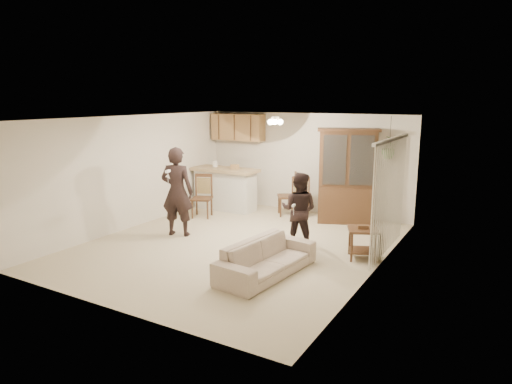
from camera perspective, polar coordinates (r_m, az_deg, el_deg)
The scene contains 23 objects.
floor at distance 9.15m, azimuth -2.34°, elevation -6.62°, with size 6.50×6.50×0.00m, color #B8A88B.
ceiling at distance 8.69m, azimuth -2.48°, elevation 9.23°, with size 5.50×6.50×0.02m, color silver.
wall_back at distance 11.67m, azimuth 6.17°, elevation 3.65°, with size 5.50×0.02×2.50m, color silver.
wall_front at distance 6.40m, azimuth -18.19°, elevation -3.61°, with size 5.50×0.02×2.50m, color silver.
wall_left at distance 10.54m, azimuth -15.15°, elevation 2.44°, with size 0.02×6.50×2.50m, color silver.
wall_right at distance 7.75m, azimuth 15.06°, elevation -0.81°, with size 0.02×6.50×2.50m, color silver.
breakfast_bar at distance 11.90m, azimuth -3.86°, elevation 0.18°, with size 1.60×0.55×1.00m, color silver.
bar_top at distance 11.80m, azimuth -3.89°, elevation 2.79°, with size 1.75×0.70×0.08m, color tan.
upper_cabinets at distance 12.32m, azimuth -2.28°, elevation 8.10°, with size 1.50×0.34×0.70m, color olive.
vertical_blinds at distance 8.64m, azimuth 16.31°, elevation -0.62°, with size 0.06×2.30×2.10m, color beige, non-canonical shape.
ceiling_fixture at distance 9.63m, azimuth 2.42°, elevation 8.88°, with size 0.36×0.36×0.20m, color #FFF0BF, non-canonical shape.
hanging_plant at distance 10.06m, azimuth 16.35°, elevation 5.40°, with size 0.43×0.37×0.48m, color #2C5B24.
plant_cord at distance 10.04m, azimuth 16.46°, elevation 7.24°, with size 0.01×0.01×0.65m, color black.
sofa at distance 7.57m, azimuth 1.34°, elevation -7.67°, with size 1.87×0.73×0.73m, color beige.
adult at distance 9.70m, azimuth -9.83°, elevation -0.21°, with size 0.66×0.43×1.80m, color black.
child at distance 8.90m, azimuth 5.38°, elevation -2.65°, with size 0.66×0.51×1.35m, color black.
china_hutch at distance 10.74m, azimuth 11.28°, elevation 1.89°, with size 1.49×1.02×2.19m.
side_table at distance 8.53m, azimuth 13.14°, elevation -6.22°, with size 0.68×0.68×0.63m.
chair_bar at distance 11.23m, azimuth -6.77°, elevation -1.65°, with size 0.60×0.60×1.04m.
chair_hutch_left at distance 11.36m, azimuth 3.98°, elevation -1.40°, with size 0.66×0.66×1.08m.
chair_hutch_right at distance 11.34m, azimuth 5.53°, elevation -1.52°, with size 0.61×0.61×1.03m.
controller_adult at distance 9.20m, azimuth -10.98°, elevation 2.56°, with size 0.05×0.16×0.05m, color white.
controller_child at distance 8.52m, azimuth 4.73°, elevation -1.69°, with size 0.04×0.13×0.04m, color white.
Camera 1 is at (4.65, -7.33, 2.88)m, focal length 32.00 mm.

